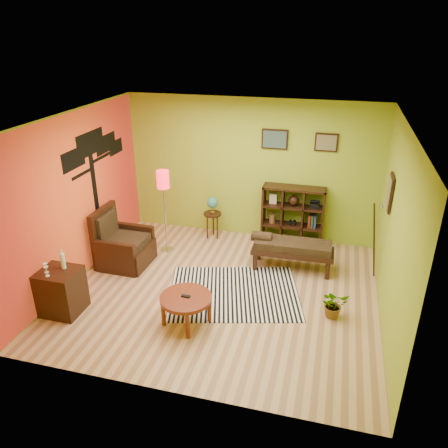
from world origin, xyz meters
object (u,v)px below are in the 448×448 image
(globe_table, at_px, (212,207))
(bench, at_px, (291,247))
(cube_shelf, at_px, (293,216))
(potted_plant, at_px, (333,307))
(coffee_table, at_px, (186,300))
(armchair, at_px, (122,247))
(floor_lamp, at_px, (163,187))
(side_cabinet, at_px, (61,291))

(globe_table, xyz_separation_m, bench, (1.69, -0.86, -0.24))
(globe_table, distance_m, cube_shelf, 1.62)
(cube_shelf, distance_m, potted_plant, 2.46)
(coffee_table, xyz_separation_m, potted_plant, (2.07, 0.72, -0.23))
(armchair, distance_m, cube_shelf, 3.32)
(coffee_table, distance_m, armchair, 2.23)
(coffee_table, relative_size, bench, 0.51)
(coffee_table, distance_m, cube_shelf, 3.21)
(bench, bearing_deg, floor_lamp, 177.93)
(armchair, height_order, potted_plant, armchair)
(side_cabinet, xyz_separation_m, globe_table, (1.50, 3.04, 0.31))
(coffee_table, bearing_deg, potted_plant, 19.25)
(floor_lamp, distance_m, cube_shelf, 2.58)
(globe_table, bearing_deg, bench, -26.96)
(coffee_table, height_order, bench, bench)
(floor_lamp, bearing_deg, globe_table, 47.60)
(side_cabinet, height_order, bench, side_cabinet)
(floor_lamp, bearing_deg, bench, -2.07)
(floor_lamp, xyz_separation_m, bench, (2.39, -0.09, -0.88))
(armchair, relative_size, potted_plant, 2.43)
(floor_lamp, relative_size, cube_shelf, 1.35)
(cube_shelf, bearing_deg, potted_plant, -68.44)
(armchair, bearing_deg, potted_plant, -10.08)
(floor_lamp, xyz_separation_m, globe_table, (0.71, 0.77, -0.64))
(bench, bearing_deg, potted_plant, -57.23)
(coffee_table, distance_m, bench, 2.35)
(armchair, relative_size, side_cabinet, 1.03)
(cube_shelf, height_order, bench, cube_shelf)
(side_cabinet, distance_m, globe_table, 3.40)
(coffee_table, relative_size, floor_lamp, 0.47)
(bench, bearing_deg, armchair, -168.92)
(coffee_table, bearing_deg, armchair, 141.01)
(side_cabinet, xyz_separation_m, floor_lamp, (0.80, 2.26, 0.95))
(coffee_table, xyz_separation_m, armchair, (-1.73, 1.40, -0.08))
(armchair, xyz_separation_m, potted_plant, (3.80, -0.68, -0.15))
(globe_table, bearing_deg, potted_plant, -40.30)
(bench, xyz_separation_m, potted_plant, (0.81, -1.26, -0.26))
(coffee_table, height_order, floor_lamp, floor_lamp)
(side_cabinet, distance_m, bench, 3.86)
(side_cabinet, relative_size, potted_plant, 2.36)
(floor_lamp, bearing_deg, cube_shelf, 21.28)
(floor_lamp, distance_m, globe_table, 1.22)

